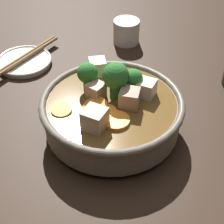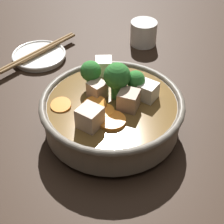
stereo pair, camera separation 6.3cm
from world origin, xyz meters
The scene contains 5 objects.
ground_plane centered at (0.00, 0.00, 0.00)m, with size 3.00×3.00×0.00m, color black.
stirfry_bowl centered at (0.00, 0.00, 0.04)m, with size 0.24×0.24×0.13m.
side_saucer centered at (-0.06, 0.28, 0.01)m, with size 0.12×0.12×0.01m.
tea_cup centered at (0.18, 0.24, 0.03)m, with size 0.06×0.06×0.05m.
chopsticks_pair centered at (-0.06, 0.28, 0.02)m, with size 0.20×0.10×0.01m.
Camera 1 is at (-0.24, -0.41, 0.45)m, focal length 60.00 mm.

